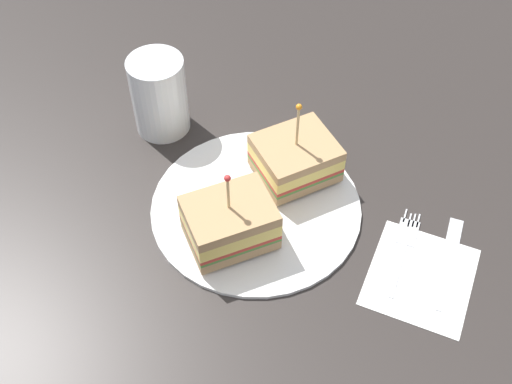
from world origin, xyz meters
TOP-DOWN VIEW (x-y plane):
  - ground_plane at (0.00, 0.00)cm, footprint 105.04×105.04cm
  - plate at (0.00, 0.00)cm, footprint 24.11×24.11cm
  - sandwich_half_front at (5.03, -2.28)cm, footprint 10.42×11.30cm
  - sandwich_half_back at (-5.34, 4.06)cm, footprint 11.14×11.48cm
  - drink_glass at (-12.40, -13.27)cm, footprint 6.88×6.88cm
  - napkin at (7.41, 18.29)cm, footprint 14.34×13.57cm
  - fork at (3.12, 16.84)cm, footprint 12.03×4.08cm
  - knife at (4.62, 21.53)cm, footprint 12.36×4.09cm

SIDE VIEW (x-z plane):
  - ground_plane at x=0.00cm, z-range -2.00..0.00cm
  - napkin at x=7.41cm, z-range 0.00..0.15cm
  - knife at x=4.62cm, z-range 0.00..0.35cm
  - fork at x=3.12cm, z-range 0.00..0.35cm
  - plate at x=0.00cm, z-range 0.00..0.93cm
  - sandwich_half_back at x=-5.34cm, z-range -2.04..8.62cm
  - sandwich_half_front at x=5.03cm, z-range -1.47..8.64cm
  - drink_glass at x=-12.40cm, z-range -0.64..9.62cm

